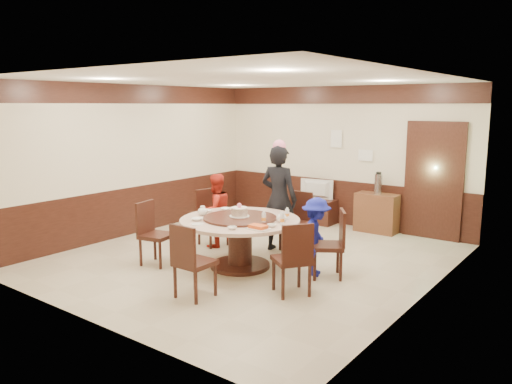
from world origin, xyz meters
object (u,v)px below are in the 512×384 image
Objects in this scene: tv_stand at (315,211)px; television at (316,189)px; person_standing at (279,199)px; birthday_cake at (239,212)px; person_red at (216,210)px; person_blue at (316,237)px; shrimp_platter at (258,227)px; thermos at (378,184)px; side_cabinet at (377,213)px; banquet_table at (240,233)px.

television is (0.00, 0.00, 0.45)m from tv_stand.
birthday_cake is at bearing 86.03° from person_standing.
person_red is 1.12× the size of person_blue.
person_red reaches higher than person_blue.
person_red is 1.81× the size of television.
shrimp_platter is 3.62m from thermos.
person_standing reaches higher than side_cabinet.
person_blue is 3.77× the size of shrimp_platter.
birthday_cake reaches higher than side_cabinet.
thermos is (0.18, 3.61, 0.16)m from shrimp_platter.
birthday_cake is (0.01, -1.06, -0.04)m from person_standing.
shrimp_platter is 0.79× the size of thermos.
birthday_cake is at bearing 149.08° from shrimp_platter.
thermos reaches higher than side_cabinet.
person_red is 4.22× the size of shrimp_platter.
shrimp_platter is at bearing 109.59° from person_standing.
person_blue is (1.12, -0.70, -0.32)m from person_standing.
tv_stand is 0.45m from television.
person_red is 2.16m from person_blue.
birthday_cake is at bearing 89.62° from television.
person_standing is 2.32m from thermos.
person_blue is 3.29m from television.
tv_stand is (0.48, 2.58, -0.38)m from person_red.
person_standing is 2.09× the size of tv_stand.
person_red is at bearing 148.82° from shrimp_platter.
birthday_cake reaches higher than tv_stand.
person_blue is at bearing 143.82° from person_standing.
television is (-1.66, 2.84, 0.14)m from person_blue.
person_standing is 1.14m from person_red.
thermos reaches higher than shrimp_platter.
birthday_cake is 0.74m from shrimp_platter.
thermos is (1.35, 0.03, 0.69)m from tv_stand.
birthday_cake is at bearing 88.68° from person_blue.
person_blue is at bearing -83.88° from thermos.
side_cabinet is (1.83, 2.61, -0.26)m from person_red.
side_cabinet is at bearing -114.69° from person_standing.
birthday_cake is at bearing -104.00° from thermos.
thermos is (0.81, 3.23, 0.09)m from birthday_cake.
person_standing reaches higher than birthday_cake.
television reaches higher than side_cabinet.
banquet_table is 2.11× the size of tv_stand.
shrimp_platter is at bearing -92.78° from thermos.
banquet_table is 3.28m from tv_stand.
side_cabinet reaches higher than tv_stand.
tv_stand is (-1.66, 2.84, -0.32)m from person_blue.
side_cabinet is (-0.31, 2.87, -0.19)m from person_blue.
side_cabinet is at bearing 171.23° from television.
birthday_cake is (1.03, -0.62, 0.22)m from person_red.
banquet_table reaches higher than tv_stand.
television is at bearing 100.06° from banquet_table.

